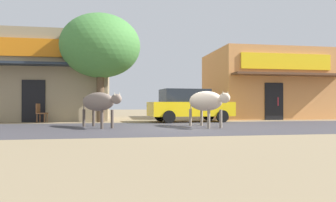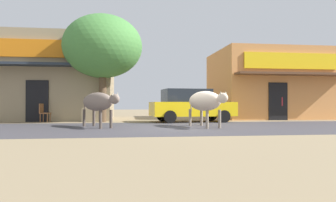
{
  "view_description": "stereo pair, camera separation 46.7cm",
  "coord_description": "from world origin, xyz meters",
  "px_view_note": "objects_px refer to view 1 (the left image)",
  "views": [
    {
      "loc": [
        -2.56,
        -11.8,
        0.9
      ],
      "look_at": [
        -0.32,
        1.28,
        1.03
      ],
      "focal_mm": 33.64,
      "sensor_mm": 36.0,
      "label": 1
    },
    {
      "loc": [
        -2.1,
        -11.87,
        0.9
      ],
      "look_at": [
        -0.32,
        1.28,
        1.03
      ],
      "focal_mm": 33.64,
      "sensor_mm": 36.0,
      "label": 2
    }
  ],
  "objects_px": {
    "parked_hatchback_car": "(188,105)",
    "pedestrian_by_shop": "(276,105)",
    "cow_near_brown": "(98,102)",
    "cafe_chair_near_tree": "(41,112)",
    "roadside_tree": "(101,46)",
    "cow_far_dark": "(206,101)"
  },
  "relations": [
    {
      "from": "parked_hatchback_car",
      "to": "pedestrian_by_shop",
      "type": "distance_m",
      "value": 5.58
    },
    {
      "from": "cow_near_brown",
      "to": "pedestrian_by_shop",
      "type": "bearing_deg",
      "value": 24.61
    },
    {
      "from": "cafe_chair_near_tree",
      "to": "cow_near_brown",
      "type": "bearing_deg",
      "value": -51.92
    },
    {
      "from": "roadside_tree",
      "to": "cow_near_brown",
      "type": "height_order",
      "value": "roadside_tree"
    },
    {
      "from": "parked_hatchback_car",
      "to": "pedestrian_by_shop",
      "type": "bearing_deg",
      "value": 13.13
    },
    {
      "from": "cafe_chair_near_tree",
      "to": "roadside_tree",
      "type": "bearing_deg",
      "value": -0.54
    },
    {
      "from": "pedestrian_by_shop",
      "to": "parked_hatchback_car",
      "type": "bearing_deg",
      "value": -166.87
    },
    {
      "from": "roadside_tree",
      "to": "parked_hatchback_car",
      "type": "relative_size",
      "value": 1.25
    },
    {
      "from": "cow_near_brown",
      "to": "cafe_chair_near_tree",
      "type": "relative_size",
      "value": 2.87
    },
    {
      "from": "cow_far_dark",
      "to": "cafe_chair_near_tree",
      "type": "height_order",
      "value": "cow_far_dark"
    },
    {
      "from": "roadside_tree",
      "to": "cafe_chair_near_tree",
      "type": "distance_m",
      "value": 4.32
    },
    {
      "from": "cow_near_brown",
      "to": "cow_far_dark",
      "type": "distance_m",
      "value": 4.13
    },
    {
      "from": "roadside_tree",
      "to": "cow_far_dark",
      "type": "distance_m",
      "value": 6.52
    },
    {
      "from": "cow_near_brown",
      "to": "pedestrian_by_shop",
      "type": "xyz_separation_m",
      "value": [
        9.72,
        4.45,
        -0.12
      ]
    },
    {
      "from": "roadside_tree",
      "to": "cow_far_dark",
      "type": "bearing_deg",
      "value": -44.94
    },
    {
      "from": "cow_far_dark",
      "to": "cafe_chair_near_tree",
      "type": "distance_m",
      "value": 8.19
    },
    {
      "from": "parked_hatchback_car",
      "to": "cow_far_dark",
      "type": "bearing_deg",
      "value": -93.0
    },
    {
      "from": "parked_hatchback_car",
      "to": "cow_near_brown",
      "type": "distance_m",
      "value": 5.34
    },
    {
      "from": "cow_near_brown",
      "to": "cafe_chair_near_tree",
      "type": "bearing_deg",
      "value": 128.08
    },
    {
      "from": "parked_hatchback_car",
      "to": "pedestrian_by_shop",
      "type": "xyz_separation_m",
      "value": [
        5.43,
        1.27,
        0.01
      ]
    },
    {
      "from": "roadside_tree",
      "to": "pedestrian_by_shop",
      "type": "xyz_separation_m",
      "value": [
        9.8,
        0.76,
        -2.92
      ]
    },
    {
      "from": "parked_hatchback_car",
      "to": "cow_far_dark",
      "type": "relative_size",
      "value": 1.53
    }
  ]
}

